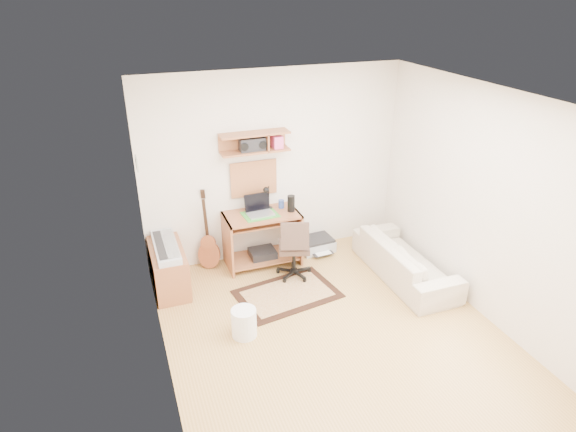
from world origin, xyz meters
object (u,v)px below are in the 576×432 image
object	(u,v)px
printer	(316,245)
sofa	(406,254)
desk	(262,239)
cabinet	(168,269)
task_chair	(294,247)

from	to	relation	value
printer	sofa	size ratio (longest dim) A/B	0.28
printer	desk	bearing A→B (deg)	-178.45
cabinet	printer	distance (m)	2.16
task_chair	sofa	world-z (taller)	task_chair
printer	task_chair	bearing A→B (deg)	-139.14
desk	task_chair	xyz separation A→B (m)	(0.29, -0.46, 0.06)
desk	printer	xyz separation A→B (m)	(0.84, 0.08, -0.29)
task_chair	cabinet	world-z (taller)	task_chair
printer	sofa	distance (m)	1.36
desk	cabinet	bearing A→B (deg)	-172.34
desk	cabinet	world-z (taller)	desk
cabinet	desk	bearing A→B (deg)	7.66
printer	cabinet	bearing A→B (deg)	-176.93
task_chair	sofa	size ratio (longest dim) A/B	0.51
cabinet	printer	size ratio (longest dim) A/B	1.88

